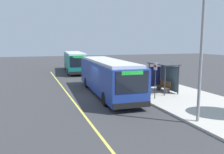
{
  "coord_description": "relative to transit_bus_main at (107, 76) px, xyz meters",
  "views": [
    {
      "loc": [
        17.71,
        -5.21,
        4.4
      ],
      "look_at": [
        1.04,
        0.79,
        1.76
      ],
      "focal_mm": 37.04,
      "sensor_mm": 36.0,
      "label": 1
    }
  ],
  "objects": [
    {
      "name": "ground_plane",
      "position": [
        0.74,
        -1.01,
        -1.62
      ],
      "size": [
        120.0,
        120.0,
        0.0
      ],
      "primitive_type": "plane",
      "color": "#38383A"
    },
    {
      "name": "sidewalk_curb",
      "position": [
        0.74,
        4.99,
        -1.54
      ],
      "size": [
        44.0,
        6.4,
        0.15
      ],
      "primitive_type": "cube",
      "color": "#B7B2A8",
      "rests_on": "ground_plane"
    },
    {
      "name": "lane_stripe_center",
      "position": [
        0.74,
        -3.21,
        -1.61
      ],
      "size": [
        36.0,
        0.14,
        0.01
      ],
      "primitive_type": "cube",
      "color": "#E0D64C",
      "rests_on": "ground_plane"
    },
    {
      "name": "transit_bus_main",
      "position": [
        0.0,
        0.0,
        0.0
      ],
      "size": [
        11.66,
        3.16,
        2.95
      ],
      "color": "navy",
      "rests_on": "ground_plane"
    },
    {
      "name": "transit_bus_second",
      "position": [
        -16.15,
        0.26,
        -0.0
      ],
      "size": [
        11.28,
        3.59,
        2.95
      ],
      "color": "#146B66",
      "rests_on": "ground_plane"
    },
    {
      "name": "bus_shelter",
      "position": [
        1.17,
        4.8,
        0.3
      ],
      "size": [
        2.9,
        1.6,
        2.48
      ],
      "color": "#333338",
      "rests_on": "sidewalk_curb"
    },
    {
      "name": "waiting_bench",
      "position": [
        1.4,
        4.71,
        -0.98
      ],
      "size": [
        1.6,
        0.48,
        0.95
      ],
      "color": "brown",
      "rests_on": "sidewalk_curb"
    },
    {
      "name": "route_sign_post",
      "position": [
        3.29,
        2.72,
        0.34
      ],
      "size": [
        0.44,
        0.08,
        2.8
      ],
      "color": "#333338",
      "rests_on": "sidewalk_curb"
    },
    {
      "name": "pedestrian_commuter",
      "position": [
        -0.38,
        3.23,
        -0.5
      ],
      "size": [
        0.24,
        0.4,
        1.69
      ],
      "color": "#282D47",
      "rests_on": "sidewalk_curb"
    },
    {
      "name": "utility_pole",
      "position": [
        8.61,
        2.29,
        1.73
      ],
      "size": [
        0.16,
        0.16,
        6.4
      ],
      "primitive_type": "cylinder",
      "color": "gray",
      "rests_on": "sidewalk_curb"
    }
  ]
}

